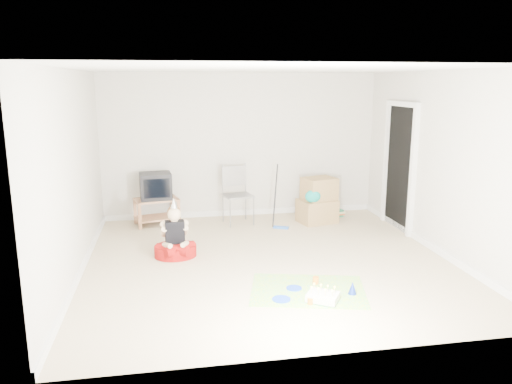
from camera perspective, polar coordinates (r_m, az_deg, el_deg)
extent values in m
plane|color=#CAB591|center=(7.03, 1.38, -7.86)|extent=(5.00, 5.00, 0.00)
cube|color=black|center=(8.66, 16.12, 2.58)|extent=(0.02, 0.90, 2.05)
cube|color=#A9714C|center=(8.82, -11.33, -0.85)|extent=(0.82, 0.62, 0.03)
cube|color=#A9714C|center=(8.90, -11.24, -2.88)|extent=(0.82, 0.62, 0.03)
cube|color=#A9714C|center=(8.62, -13.15, -2.72)|extent=(0.06, 0.06, 0.46)
cube|color=#A9714C|center=(8.76, -8.83, -2.29)|extent=(0.06, 0.06, 0.46)
cube|color=#A9714C|center=(9.00, -13.65, -2.11)|extent=(0.06, 0.06, 0.46)
cube|color=#A9714C|center=(9.13, -9.50, -1.70)|extent=(0.06, 0.06, 0.46)
cube|color=black|center=(8.77, -11.40, 0.69)|extent=(0.57, 0.49, 0.45)
cube|color=gray|center=(8.69, -2.06, -0.42)|extent=(0.54, 0.53, 0.03)
cylinder|color=gray|center=(8.62, -3.41, -0.43)|extent=(0.02, 0.02, 1.04)
cylinder|color=gray|center=(8.76, -0.74, -0.20)|extent=(0.02, 0.02, 1.04)
cube|color=#A27F4E|center=(8.89, 6.99, -2.17)|extent=(0.72, 0.61, 0.41)
cube|color=#A27F4E|center=(8.85, 7.24, 0.39)|extent=(0.64, 0.57, 0.39)
ellipsoid|color=#0C8D83|center=(8.61, 6.52, -0.50)|extent=(0.27, 0.19, 0.22)
cube|color=blue|center=(8.53, 2.86, -4.07)|extent=(0.28, 0.20, 0.03)
cylinder|color=black|center=(8.39, 2.90, -0.60)|extent=(0.17, 0.33, 1.04)
cube|color=#23694B|center=(9.44, 9.10, -2.55)|extent=(0.24, 0.30, 0.03)
cube|color=#BB5228|center=(9.43, 9.11, -2.36)|extent=(0.25, 0.31, 0.03)
cube|color=#C2C38A|center=(9.42, 9.12, -2.17)|extent=(0.26, 0.31, 0.03)
cube|color=#23694B|center=(9.42, 9.12, -1.98)|extent=(0.27, 0.31, 0.03)
cylinder|color=#99100E|center=(7.26, -9.18, -6.65)|extent=(0.63, 0.63, 0.16)
cube|color=black|center=(7.18, -9.26, -4.67)|extent=(0.28, 0.17, 0.36)
sphere|color=#D3B38D|center=(7.10, -9.33, -2.55)|extent=(0.20, 0.20, 0.19)
cone|color=silver|center=(7.06, -9.38, -1.23)|extent=(0.10, 0.10, 0.14)
cube|color=#F33394|center=(6.11, 5.95, -11.10)|extent=(1.54, 1.27, 0.01)
cube|color=silver|center=(5.84, 7.64, -11.82)|extent=(0.44, 0.41, 0.09)
cube|color=#44BE66|center=(5.85, 7.63, -12.18)|extent=(0.44, 0.41, 0.01)
cylinder|color=beige|center=(5.78, 6.35, -11.18)|extent=(0.01, 0.01, 0.07)
cylinder|color=beige|center=(5.76, 7.13, -11.28)|extent=(0.01, 0.01, 0.07)
cylinder|color=beige|center=(5.75, 7.91, -11.38)|extent=(0.01, 0.01, 0.07)
cylinder|color=beige|center=(5.73, 8.70, -11.49)|extent=(0.01, 0.01, 0.07)
cylinder|color=beige|center=(5.88, 6.66, -10.77)|extent=(0.01, 0.01, 0.07)
cylinder|color=beige|center=(5.86, 7.42, -10.87)|extent=(0.01, 0.01, 0.07)
cylinder|color=beige|center=(5.84, 8.19, -10.97)|extent=(0.01, 0.01, 0.07)
cylinder|color=beige|center=(5.83, 8.97, -11.07)|extent=(0.01, 0.01, 0.07)
cylinder|color=blue|center=(6.14, 4.37, -10.89)|extent=(0.23, 0.23, 0.01)
cylinder|color=blue|center=(5.84, 2.92, -12.13)|extent=(0.23, 0.23, 0.01)
cylinder|color=orange|center=(6.29, 6.83, -9.98)|extent=(0.10, 0.10, 0.09)
cylinder|color=orange|center=(5.74, 6.21, -12.31)|extent=(0.07, 0.07, 0.07)
cone|color=#1B39BF|center=(6.06, 10.97, -10.70)|extent=(0.11, 0.11, 0.15)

